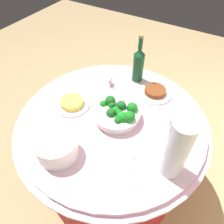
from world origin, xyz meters
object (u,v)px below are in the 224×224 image
(plate_stack, at_px, (57,147))
(decorative_fruit_vase, at_px, (176,152))
(serving_tongs, at_px, (134,170))
(food_plate_stir_fry, at_px, (155,92))
(broccoli_bowl, at_px, (117,113))
(label_placard_front, at_px, (171,121))
(wine_bottle, at_px, (138,64))
(label_placard_mid, at_px, (111,81))
(food_plate_fried_egg, at_px, (72,103))

(plate_stack, xyz_separation_m, decorative_fruit_vase, (-0.21, 0.52, 0.09))
(serving_tongs, relative_size, food_plate_stir_fry, 0.74)
(broccoli_bowl, distance_m, label_placard_front, 0.31)
(wine_bottle, xyz_separation_m, label_placard_mid, (0.15, -0.13, -0.10))
(serving_tongs, bearing_deg, food_plate_fried_egg, -110.99)
(decorative_fruit_vase, height_order, label_placard_front, decorative_fruit_vase)
(serving_tongs, relative_size, label_placard_mid, 2.97)
(broccoli_bowl, distance_m, serving_tongs, 0.35)
(serving_tongs, xyz_separation_m, food_plate_fried_egg, (-0.21, -0.54, 0.01))
(food_plate_fried_egg, bearing_deg, decorative_fruit_vase, 81.02)
(decorative_fruit_vase, height_order, food_plate_fried_egg, decorative_fruit_vase)
(plate_stack, distance_m, label_placard_front, 0.65)
(plate_stack, bearing_deg, serving_tongs, 106.22)
(wine_bottle, bearing_deg, label_placard_mid, -40.75)
(wine_bottle, height_order, serving_tongs, wine_bottle)
(broccoli_bowl, xyz_separation_m, food_plate_fried_egg, (0.05, -0.30, -0.03))
(label_placard_front, distance_m, label_placard_mid, 0.50)
(decorative_fruit_vase, xyz_separation_m, label_placard_mid, (-0.40, -0.58, -0.12))
(label_placard_front, xyz_separation_m, label_placard_mid, (-0.13, -0.48, 0.00))
(food_plate_fried_egg, height_order, food_plate_stir_fry, food_plate_fried_egg)
(broccoli_bowl, bearing_deg, decorative_fruit_vase, 67.72)
(broccoli_bowl, bearing_deg, serving_tongs, 42.99)
(decorative_fruit_vase, distance_m, food_plate_fried_egg, 0.70)
(plate_stack, distance_m, serving_tongs, 0.40)
(decorative_fruit_vase, relative_size, label_placard_front, 6.18)
(broccoli_bowl, xyz_separation_m, plate_stack, (0.36, -0.14, 0.01))
(broccoli_bowl, bearing_deg, food_plate_stir_fry, 161.80)
(broccoli_bowl, distance_m, decorative_fruit_vase, 0.43)
(plate_stack, bearing_deg, label_placard_front, 138.55)
(broccoli_bowl, relative_size, plate_stack, 1.33)
(broccoli_bowl, relative_size, food_plate_fried_egg, 1.27)
(food_plate_stir_fry, bearing_deg, food_plate_fried_egg, -47.75)
(plate_stack, relative_size, label_placard_mid, 3.82)
(broccoli_bowl, height_order, label_placard_mid, broccoli_bowl)
(plate_stack, bearing_deg, label_placard_mid, -174.92)
(food_plate_fried_egg, bearing_deg, label_placard_front, 106.05)
(broccoli_bowl, height_order, decorative_fruit_vase, decorative_fruit_vase)
(food_plate_stir_fry, bearing_deg, label_placard_front, 42.96)
(serving_tongs, bearing_deg, plate_stack, -73.78)
(decorative_fruit_vase, bearing_deg, broccoli_bowl, -112.28)
(food_plate_stir_fry, distance_m, label_placard_front, 0.27)
(plate_stack, relative_size, label_placard_front, 3.82)
(serving_tongs, distance_m, label_placard_front, 0.38)
(label_placard_front, bearing_deg, food_plate_stir_fry, -137.04)
(label_placard_mid, bearing_deg, serving_tongs, 40.84)
(decorative_fruit_vase, relative_size, label_placard_mid, 6.18)
(serving_tongs, distance_m, label_placard_mid, 0.66)
(food_plate_stir_fry, bearing_deg, decorative_fruit_vase, 30.65)
(food_plate_stir_fry, xyz_separation_m, label_placard_mid, (0.07, -0.30, 0.01))
(label_placard_mid, bearing_deg, decorative_fruit_vase, 55.18)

